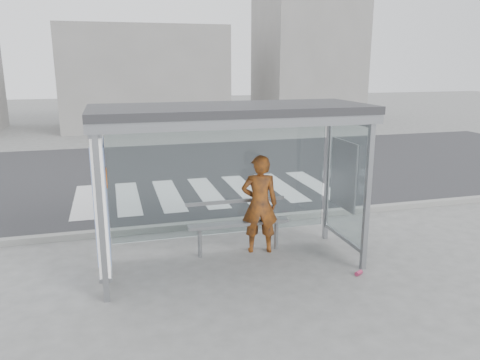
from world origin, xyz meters
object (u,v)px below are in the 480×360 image
object	(u,v)px
person	(260,204)
soda_can	(359,273)
bus_shelter	(208,147)
bench	(238,223)

from	to	relation	value
person	soda_can	distance (m)	2.00
soda_can	bus_shelter	bearing A→B (deg)	156.26
bus_shelter	soda_can	bearing A→B (deg)	-23.74
bus_shelter	bench	size ratio (longest dim) A/B	2.39
bus_shelter	soda_can	distance (m)	3.08
bus_shelter	soda_can	xyz separation A→B (m)	(2.19, -0.96, -1.95)
person	bench	distance (m)	0.49
person	bus_shelter	bearing A→B (deg)	34.47
bus_shelter	bench	distance (m)	1.62
person	soda_can	bearing A→B (deg)	144.60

